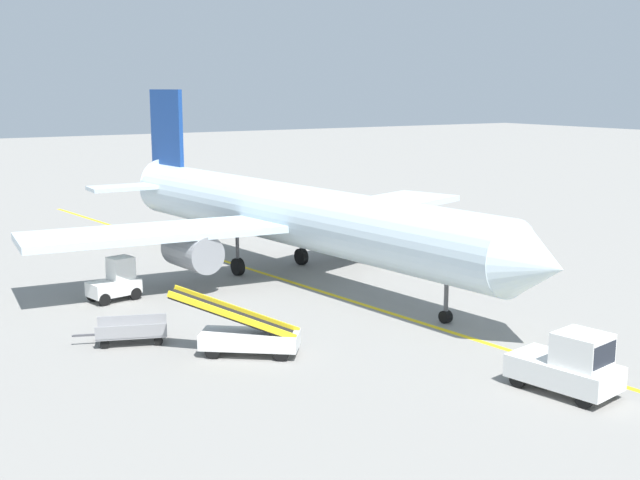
{
  "coord_description": "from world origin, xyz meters",
  "views": [
    {
      "loc": [
        -23.26,
        -25.13,
        10.22
      ],
      "look_at": [
        -1.69,
        9.54,
        2.5
      ],
      "focal_mm": 45.36,
      "sensor_mm": 36.0,
      "label": 1
    }
  ],
  "objects_px": {
    "baggage_cart_loaded": "(132,331)",
    "ground_crew_marshaller": "(452,262)",
    "safety_cone_nose_right": "(508,265)",
    "pushback_tug": "(570,365)",
    "baggage_tug_near_wing": "(116,281)",
    "safety_cone_nose_left": "(474,286)",
    "airliner": "(285,214)",
    "belt_loader_forward_hold": "(247,335)"
  },
  "relations": [
    {
      "from": "safety_cone_nose_left",
      "to": "safety_cone_nose_right",
      "type": "xyz_separation_m",
      "value": [
        5.12,
        2.75,
        0.0
      ]
    },
    {
      "from": "safety_cone_nose_left",
      "to": "safety_cone_nose_right",
      "type": "relative_size",
      "value": 1.0
    },
    {
      "from": "airliner",
      "to": "pushback_tug",
      "type": "xyz_separation_m",
      "value": [
        -0.59,
        -20.58,
        -2.42
      ]
    },
    {
      "from": "airliner",
      "to": "safety_cone_nose_left",
      "type": "relative_size",
      "value": 80.31
    },
    {
      "from": "pushback_tug",
      "to": "safety_cone_nose_left",
      "type": "relative_size",
      "value": 8.83
    },
    {
      "from": "baggage_tug_near_wing",
      "to": "baggage_cart_loaded",
      "type": "bearing_deg",
      "value": -103.28
    },
    {
      "from": "airliner",
      "to": "ground_crew_marshaller",
      "type": "bearing_deg",
      "value": -38.59
    },
    {
      "from": "safety_cone_nose_left",
      "to": "safety_cone_nose_right",
      "type": "bearing_deg",
      "value": 28.24
    },
    {
      "from": "pushback_tug",
      "to": "belt_loader_forward_hold",
      "type": "height_order",
      "value": "belt_loader_forward_hold"
    },
    {
      "from": "belt_loader_forward_hold",
      "to": "baggage_tug_near_wing",
      "type": "bearing_deg",
      "value": 98.98
    },
    {
      "from": "ground_crew_marshaller",
      "to": "safety_cone_nose_right",
      "type": "xyz_separation_m",
      "value": [
        4.38,
        0.17,
        -0.69
      ]
    },
    {
      "from": "airliner",
      "to": "belt_loader_forward_hold",
      "type": "height_order",
      "value": "airliner"
    },
    {
      "from": "belt_loader_forward_hold",
      "to": "airliner",
      "type": "bearing_deg",
      "value": 54.27
    },
    {
      "from": "baggage_tug_near_wing",
      "to": "safety_cone_nose_left",
      "type": "relative_size",
      "value": 5.92
    },
    {
      "from": "baggage_cart_loaded",
      "to": "ground_crew_marshaller",
      "type": "xyz_separation_m",
      "value": [
        18.49,
        1.67,
        0.44
      ]
    },
    {
      "from": "ground_crew_marshaller",
      "to": "safety_cone_nose_right",
      "type": "bearing_deg",
      "value": 2.17
    },
    {
      "from": "airliner",
      "to": "ground_crew_marshaller",
      "type": "height_order",
      "value": "airliner"
    },
    {
      "from": "pushback_tug",
      "to": "baggage_cart_loaded",
      "type": "relative_size",
      "value": 1.02
    },
    {
      "from": "baggage_cart_loaded",
      "to": "safety_cone_nose_right",
      "type": "bearing_deg",
      "value": 4.59
    },
    {
      "from": "baggage_cart_loaded",
      "to": "safety_cone_nose_right",
      "type": "distance_m",
      "value": 22.95
    },
    {
      "from": "pushback_tug",
      "to": "baggage_tug_near_wing",
      "type": "relative_size",
      "value": 1.49
    },
    {
      "from": "baggage_cart_loaded",
      "to": "safety_cone_nose_right",
      "type": "height_order",
      "value": "baggage_cart_loaded"
    },
    {
      "from": "pushback_tug",
      "to": "safety_cone_nose_right",
      "type": "distance_m",
      "value": 19.33
    },
    {
      "from": "airliner",
      "to": "baggage_cart_loaded",
      "type": "bearing_deg",
      "value": -147.01
    },
    {
      "from": "pushback_tug",
      "to": "safety_cone_nose_left",
      "type": "bearing_deg",
      "value": 60.38
    },
    {
      "from": "safety_cone_nose_right",
      "to": "belt_loader_forward_hold",
      "type": "bearing_deg",
      "value": -163.93
    },
    {
      "from": "ground_crew_marshaller",
      "to": "airliner",
      "type": "bearing_deg",
      "value": 141.41
    },
    {
      "from": "belt_loader_forward_hold",
      "to": "baggage_cart_loaded",
      "type": "bearing_deg",
      "value": 131.18
    },
    {
      "from": "pushback_tug",
      "to": "belt_loader_forward_hold",
      "type": "relative_size",
      "value": 0.82
    },
    {
      "from": "airliner",
      "to": "ground_crew_marshaller",
      "type": "distance_m",
      "value": 9.47
    },
    {
      "from": "baggage_cart_loaded",
      "to": "ground_crew_marshaller",
      "type": "relative_size",
      "value": 2.23
    },
    {
      "from": "airliner",
      "to": "belt_loader_forward_hold",
      "type": "bearing_deg",
      "value": -125.73
    },
    {
      "from": "baggage_tug_near_wing",
      "to": "pushback_tug",
      "type": "bearing_deg",
      "value": -65.58
    },
    {
      "from": "baggage_tug_near_wing",
      "to": "safety_cone_nose_right",
      "type": "height_order",
      "value": "baggage_tug_near_wing"
    },
    {
      "from": "airliner",
      "to": "baggage_tug_near_wing",
      "type": "bearing_deg",
      "value": -177.29
    },
    {
      "from": "pushback_tug",
      "to": "baggage_tug_near_wing",
      "type": "xyz_separation_m",
      "value": [
        -9.13,
        20.12,
        -0.07
      ]
    },
    {
      "from": "airliner",
      "to": "pushback_tug",
      "type": "distance_m",
      "value": 20.73
    },
    {
      "from": "baggage_cart_loaded",
      "to": "safety_cone_nose_left",
      "type": "height_order",
      "value": "baggage_cart_loaded"
    },
    {
      "from": "pushback_tug",
      "to": "baggage_tug_near_wing",
      "type": "distance_m",
      "value": 22.09
    },
    {
      "from": "safety_cone_nose_left",
      "to": "safety_cone_nose_right",
      "type": "distance_m",
      "value": 5.81
    },
    {
      "from": "safety_cone_nose_left",
      "to": "pushback_tug",
      "type": "bearing_deg",
      "value": -119.62
    },
    {
      "from": "baggage_tug_near_wing",
      "to": "safety_cone_nose_left",
      "type": "bearing_deg",
      "value": -25.87
    }
  ]
}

